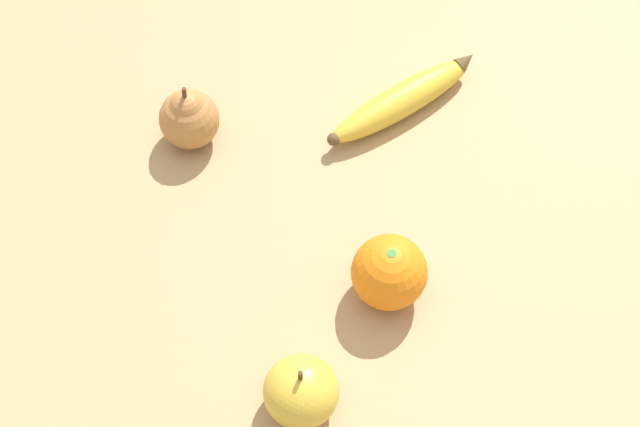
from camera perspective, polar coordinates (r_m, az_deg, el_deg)
The scene contains 5 objects.
ground_plane at distance 1.01m, azimuth 2.95°, elevation 3.19°, with size 3.00×3.00×0.00m, color tan.
banana at distance 1.05m, azimuth 5.35°, elevation 7.28°, with size 0.06×0.22×0.04m.
orange at distance 0.90m, azimuth 4.45°, elevation -3.77°, with size 0.08×0.08×0.08m.
pear at distance 1.02m, azimuth -8.39°, elevation 6.12°, with size 0.07×0.07×0.09m.
apple at distance 0.85m, azimuth -1.22°, elevation -11.31°, with size 0.07×0.07×0.08m.
Camera 1 is at (-0.42, 0.42, 0.82)m, focal length 50.00 mm.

